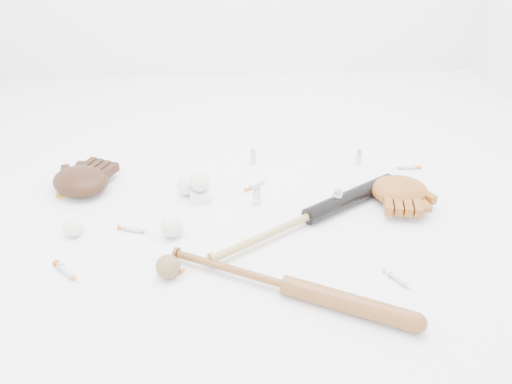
{
  "coord_description": "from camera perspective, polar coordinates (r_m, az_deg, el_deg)",
  "views": [
    {
      "loc": [
        -0.06,
        -1.5,
        1.06
      ],
      "look_at": [
        0.04,
        0.05,
        0.06
      ],
      "focal_mm": 35.0,
      "sensor_mm": 36.0,
      "label": 1
    }
  ],
  "objects": [
    {
      "name": "glove_tan",
      "position": [
        1.96,
        16.09,
        0.19
      ],
      "size": [
        0.3,
        0.3,
        0.09
      ],
      "primitive_type": null,
      "rotation": [
        0.0,
        0.0,
        2.95
      ],
      "color": "brown",
      "rests_on": "ground"
    },
    {
      "name": "vial_3",
      "position": [
        1.86,
        9.23,
        -0.92
      ],
      "size": [
        0.04,
        0.04,
        0.09
      ],
      "primitive_type": "cylinder",
      "color": "silver",
      "rests_on": "ground"
    },
    {
      "name": "bat_wood",
      "position": [
        1.5,
        3.42,
        -10.56
      ],
      "size": [
        0.74,
        0.41,
        0.06
      ],
      "primitive_type": null,
      "rotation": [
        0.0,
        0.0,
        -0.47
      ],
      "color": "brown",
      "rests_on": "ground"
    },
    {
      "name": "glove_dark",
      "position": [
        2.05,
        -19.44,
        1.21
      ],
      "size": [
        0.36,
        0.36,
        0.1
      ],
      "primitive_type": null,
      "rotation": [
        0.0,
        0.0,
        -0.47
      ],
      "color": "black",
      "rests_on": "ground"
    },
    {
      "name": "pedestal",
      "position": [
        1.91,
        -6.36,
        -0.35
      ],
      "size": [
        0.08,
        0.08,
        0.04
      ],
      "primitive_type": "cube",
      "rotation": [
        0.0,
        0.0,
        0.04
      ],
      "color": "white",
      "rests_on": "ground"
    },
    {
      "name": "trading_card",
      "position": [
        2.09,
        -21.03,
        0.03
      ],
      "size": [
        0.08,
        0.09,
        0.0
      ],
      "primitive_type": "cube",
      "rotation": [
        0.0,
        0.0,
        0.18
      ],
      "color": "gold",
      "rests_on": "ground"
    },
    {
      "name": "vial_1",
      "position": [
        2.18,
        11.65,
        3.93
      ],
      "size": [
        0.03,
        0.03,
        0.07
      ],
      "primitive_type": "cylinder",
      "color": "silver",
      "rests_on": "ground"
    },
    {
      "name": "vial_2",
      "position": [
        1.86,
        0.07,
        -0.37
      ],
      "size": [
        0.03,
        0.03,
        0.08
      ],
      "primitive_type": "cylinder",
      "color": "silver",
      "rests_on": "ground"
    },
    {
      "name": "syringe_0",
      "position": [
        1.79,
        -13.85,
        -4.2
      ],
      "size": [
        0.14,
        0.07,
        0.02
      ],
      "primitive_type": null,
      "rotation": [
        0.0,
        0.0,
        -0.33
      ],
      "color": "#ADBCC6",
      "rests_on": "ground"
    },
    {
      "name": "bat_dark",
      "position": [
        1.78,
        6.1,
        -2.75
      ],
      "size": [
        0.77,
        0.5,
        0.06
      ],
      "primitive_type": null,
      "rotation": [
        0.0,
        0.0,
        0.55
      ],
      "color": "black",
      "rests_on": "ground"
    },
    {
      "name": "syringe_2",
      "position": [
        1.99,
        0.02,
        0.83
      ],
      "size": [
        0.12,
        0.1,
        0.02
      ],
      "primitive_type": null,
      "rotation": [
        0.0,
        0.0,
        0.69
      ],
      "color": "#ADBCC6",
      "rests_on": "ground"
    },
    {
      "name": "syringe_4",
      "position": [
        2.2,
        16.91,
        2.71
      ],
      "size": [
        0.13,
        0.03,
        0.02
      ],
      "primitive_type": null,
      "rotation": [
        0.0,
        0.0,
        3.16
      ],
      "color": "#ADBCC6",
      "rests_on": "ground"
    },
    {
      "name": "baseball_upper",
      "position": [
        1.94,
        -7.82,
        0.82
      ],
      "size": [
        0.08,
        0.08,
        0.08
      ],
      "primitive_type": "sphere",
      "color": "silver",
      "rests_on": "ground"
    },
    {
      "name": "baseball_left",
      "position": [
        1.82,
        -20.17,
        -3.8
      ],
      "size": [
        0.07,
        0.07,
        0.07
      ],
      "primitive_type": "sphere",
      "color": "silver",
      "rests_on": "ground"
    },
    {
      "name": "baseball_mid",
      "position": [
        1.73,
        -9.6,
        -3.83
      ],
      "size": [
        0.08,
        0.08,
        0.08
      ],
      "primitive_type": "sphere",
      "color": "silver",
      "rests_on": "ground"
    },
    {
      "name": "baseball_on_pedestal",
      "position": [
        1.88,
        -6.46,
        1.13
      ],
      "size": [
        0.07,
        0.07,
        0.07
      ],
      "primitive_type": "sphere",
      "color": "silver",
      "rests_on": "pedestal"
    },
    {
      "name": "syringe_1",
      "position": [
        1.62,
        -9.98,
        -8.19
      ],
      "size": [
        0.13,
        0.1,
        0.02
      ],
      "primitive_type": null,
      "rotation": [
        0.0,
        0.0,
        2.54
      ],
      "color": "#ADBCC6",
      "rests_on": "ground"
    },
    {
      "name": "vial_0",
      "position": [
        2.14,
        -0.33,
        4.08
      ],
      "size": [
        0.03,
        0.03,
        0.07
      ],
      "primitive_type": "cylinder",
      "color": "silver",
      "rests_on": "ground"
    },
    {
      "name": "syringe_3",
      "position": [
        1.61,
        15.97,
        -9.61
      ],
      "size": [
        0.09,
        0.13,
        0.02
      ],
      "primitive_type": null,
      "rotation": [
        0.0,
        0.0,
        -0.99
      ],
      "color": "#ADBCC6",
      "rests_on": "ground"
    },
    {
      "name": "baseball_aged",
      "position": [
        1.57,
        -10.04,
        -8.4
      ],
      "size": [
        0.08,
        0.08,
        0.08
      ],
      "primitive_type": "sphere",
      "color": "brown",
      "rests_on": "ground"
    },
    {
      "name": "syringe_5",
      "position": [
        1.68,
        -20.83,
        -8.55
      ],
      "size": [
        0.13,
        0.13,
        0.02
      ],
      "primitive_type": null,
      "rotation": [
        0.0,
        0.0,
        -0.79
      ],
      "color": "#ADBCC6",
      "rests_on": "ground"
    }
  ]
}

